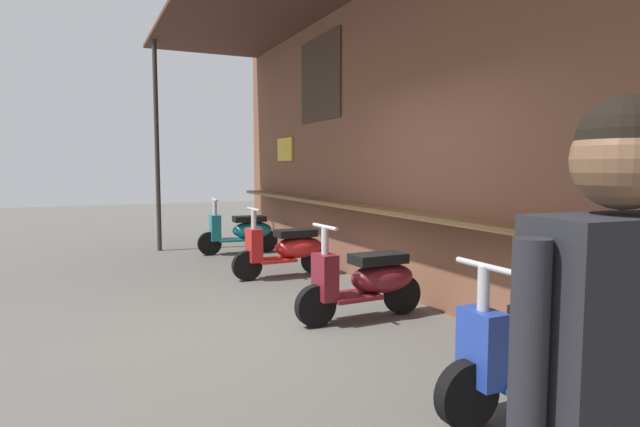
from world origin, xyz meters
name	(u,v)px	position (x,y,z in m)	size (l,w,h in m)	color
ground_plane	(264,333)	(0.00, 0.00, 0.00)	(35.32, 35.32, 0.00)	#56544F
market_stall_facade	(436,109)	(-0.01, 1.87, 2.10)	(12.61, 2.46, 3.80)	brown
scooter_teal	(243,231)	(-4.39, 1.08, 0.39)	(0.47, 1.40, 0.97)	#197075
scooter_red	(288,249)	(-2.22, 1.08, 0.39)	(0.46, 1.40, 0.97)	red
scooter_maroon	(368,280)	(0.00, 1.08, 0.39)	(0.47, 1.40, 0.97)	maroon
scooter_blue	(543,349)	(2.19, 1.08, 0.39)	(0.46, 1.40, 0.97)	#233D9E
shopper_with_handbag	(617,383)	(3.74, -0.39, 1.02)	(0.29, 0.66, 1.68)	#383D4C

